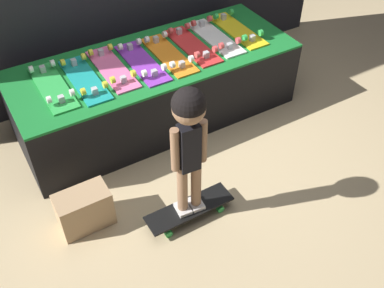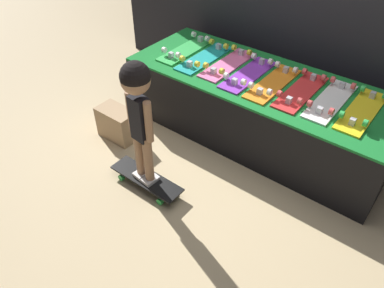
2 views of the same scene
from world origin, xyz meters
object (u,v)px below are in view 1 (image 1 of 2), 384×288
Objects in this scene: skateboard_red_on_rack at (192,45)px; storage_box at (84,210)px; child at (189,131)px; skateboard_pink_on_rack at (112,68)px; skateboard_white_on_rack at (215,37)px; skateboard_teal_on_rack at (84,78)px; skateboard_yellow_on_rack at (237,29)px; skateboard_on_floor at (189,209)px; skateboard_purple_on_rack at (142,62)px; skateboard_orange_on_rack at (169,54)px; skateboard_green_on_rack at (52,86)px.

storage_box is (-1.33, -0.82, -0.46)m from skateboard_red_on_rack.
skateboard_red_on_rack reaches higher than storage_box.
storage_box is at bearing 159.66° from child.
skateboard_white_on_rack is at bearing -0.06° from skateboard_pink_on_rack.
skateboard_teal_on_rack is 1.00× the size of skateboard_yellow_on_rack.
skateboard_white_on_rack is 1.05× the size of skateboard_on_floor.
skateboard_pink_on_rack is 1.86× the size of storage_box.
skateboard_teal_on_rack is 1.00× the size of skateboard_white_on_rack.
skateboard_pink_on_rack and skateboard_purple_on_rack have the same top height.
skateboard_on_floor is at bearing -25.51° from storage_box.
skateboard_purple_on_rack is at bearing 42.78° from storage_box.
skateboard_purple_on_rack reaches higher than storage_box.
skateboard_purple_on_rack and skateboard_red_on_rack have the same top height.
skateboard_white_on_rack is at bearing 1.28° from skateboard_teal_on_rack.
skateboard_white_on_rack is (0.24, 0.02, 0.00)m from skateboard_red_on_rack.
skateboard_purple_on_rack and skateboard_orange_on_rack have the same top height.
skateboard_red_on_rack is at bearing 63.72° from child.
skateboard_orange_on_rack reaches higher than skateboard_on_floor.
skateboard_yellow_on_rack is at bearing 0.36° from skateboard_pink_on_rack.
skateboard_pink_on_rack is 1.00× the size of skateboard_yellow_on_rack.
skateboard_teal_on_rack is at bearing -179.42° from skateboard_red_on_rack.
skateboard_white_on_rack is at bearing 5.12° from skateboard_orange_on_rack.
skateboard_green_on_rack is 1.26m from child.
skateboard_purple_on_rack is (0.71, -0.04, 0.00)m from skateboard_green_on_rack.
skateboard_orange_on_rack is 0.48m from skateboard_white_on_rack.
skateboard_yellow_on_rack is (1.67, 0.01, 0.00)m from skateboard_green_on_rack.
storage_box is at bearing -115.33° from skateboard_teal_on_rack.
storage_box is (-0.65, 0.31, -0.65)m from child.
skateboard_purple_on_rack is at bearing -177.39° from skateboard_red_on_rack.
skateboard_yellow_on_rack is at bearing 0.20° from skateboard_green_on_rack.
skateboard_orange_on_rack is 1.43m from storage_box.
skateboard_purple_on_rack is 0.24m from skateboard_orange_on_rack.
skateboard_orange_on_rack is 0.72m from skateboard_yellow_on_rack.
skateboard_white_on_rack is at bearing 3.11° from skateboard_purple_on_rack.
skateboard_purple_on_rack is at bearing 179.06° from skateboard_orange_on_rack.
skateboard_pink_on_rack is 1.05× the size of skateboard_on_floor.
skateboard_yellow_on_rack reaches higher than skateboard_on_floor.
skateboard_purple_on_rack is 1.00× the size of skateboard_red_on_rack.
skateboard_green_on_rack and skateboard_teal_on_rack have the same top height.
skateboard_teal_on_rack is at bearing 178.55° from skateboard_purple_on_rack.
skateboard_yellow_on_rack is (1.19, 0.01, 0.00)m from skateboard_pink_on_rack.
child reaches higher than storage_box.
skateboard_green_on_rack is 1.00× the size of skateboard_purple_on_rack.
child is (-0.69, -1.12, 0.19)m from skateboard_red_on_rack.
skateboard_on_floor is (-0.45, -1.10, -0.54)m from skateboard_orange_on_rack.
skateboard_white_on_rack is 1.86× the size of storage_box.
skateboard_pink_on_rack is 0.66× the size of child.
skateboard_teal_on_rack is at bearing 108.56° from child.
skateboard_purple_on_rack is 1.24m from skateboard_on_floor.
skateboard_purple_on_rack is at bearing -177.16° from skateboard_yellow_on_rack.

